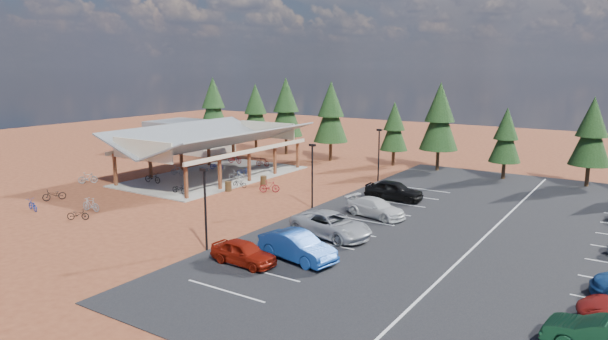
# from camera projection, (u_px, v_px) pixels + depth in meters

# --- Properties ---
(ground) EXTENTS (140.00, 140.00, 0.00)m
(ground) POSITION_uv_depth(u_px,v_px,m) (247.00, 205.00, 43.95)
(ground) COLOR brown
(ground) RESTS_ON ground
(asphalt_lot) EXTENTS (27.00, 44.00, 0.04)m
(asphalt_lot) POSITION_uv_depth(u_px,v_px,m) (489.00, 233.00, 36.45)
(asphalt_lot) COLOR black
(asphalt_lot) RESTS_ON ground
(concrete_pad) EXTENTS (10.60, 18.60, 0.10)m
(concrete_pad) POSITION_uv_depth(u_px,v_px,m) (214.00, 176.00, 55.08)
(concrete_pad) COLOR gray
(concrete_pad) RESTS_ON ground
(bike_pavilion) EXTENTS (11.65, 19.40, 4.97)m
(bike_pavilion) POSITION_uv_depth(u_px,v_px,m) (213.00, 139.00, 54.36)
(bike_pavilion) COLOR #5A2919
(bike_pavilion) RESTS_ON concrete_pad
(outbuilding) EXTENTS (11.00, 7.00, 3.90)m
(outbuilding) POSITION_uv_depth(u_px,v_px,m) (192.00, 136.00, 71.27)
(outbuilding) COLOR #ADA593
(outbuilding) RESTS_ON ground
(lamp_post_0) EXTENTS (0.50, 0.25, 5.14)m
(lamp_post_0) POSITION_uv_depth(u_px,v_px,m) (205.00, 203.00, 32.49)
(lamp_post_0) COLOR black
(lamp_post_0) RESTS_ON ground
(lamp_post_1) EXTENTS (0.50, 0.25, 5.14)m
(lamp_post_1) POSITION_uv_depth(u_px,v_px,m) (312.00, 171.00, 42.34)
(lamp_post_1) COLOR black
(lamp_post_1) RESTS_ON ground
(lamp_post_2) EXTENTS (0.50, 0.25, 5.14)m
(lamp_post_2) POSITION_uv_depth(u_px,v_px,m) (379.00, 151.00, 52.19)
(lamp_post_2) COLOR black
(lamp_post_2) RESTS_ON ground
(trash_bin_0) EXTENTS (0.60, 0.60, 0.90)m
(trash_bin_0) POSITION_uv_depth(u_px,v_px,m) (228.00, 186.00, 48.64)
(trash_bin_0) COLOR #412D17
(trash_bin_0) RESTS_ON ground
(trash_bin_1) EXTENTS (0.60, 0.60, 0.90)m
(trash_bin_1) POSITION_uv_depth(u_px,v_px,m) (264.00, 181.00, 50.96)
(trash_bin_1) COLOR #412D17
(trash_bin_1) RESTS_ON ground
(pine_0) EXTENTS (4.12, 4.12, 9.59)m
(pine_0) POSITION_uv_depth(u_px,v_px,m) (213.00, 104.00, 74.61)
(pine_0) COLOR #382314
(pine_0) RESTS_ON ground
(pine_1) EXTENTS (3.79, 3.79, 8.84)m
(pine_1) POSITION_uv_depth(u_px,v_px,m) (256.00, 110.00, 70.31)
(pine_1) COLOR #382314
(pine_1) RESTS_ON ground
(pine_2) EXTENTS (4.17, 4.17, 9.70)m
(pine_2) POSITION_uv_depth(u_px,v_px,m) (286.00, 108.00, 67.85)
(pine_2) COLOR #382314
(pine_2) RESTS_ON ground
(pine_3) EXTENTS (4.03, 4.03, 9.39)m
(pine_3) POSITION_uv_depth(u_px,v_px,m) (331.00, 112.00, 63.23)
(pine_3) COLOR #382314
(pine_3) RESTS_ON ground
(pine_4) EXTENTS (3.08, 3.08, 7.19)m
(pine_4) POSITION_uv_depth(u_px,v_px,m) (394.00, 127.00, 60.46)
(pine_4) COLOR #382314
(pine_4) RESTS_ON ground
(pine_5) EXTENTS (4.06, 4.06, 9.45)m
(pine_5) POSITION_uv_depth(u_px,v_px,m) (440.00, 117.00, 57.14)
(pine_5) COLOR #382314
(pine_5) RESTS_ON ground
(pine_6) EXTENTS (3.06, 3.06, 7.13)m
(pine_6) POSITION_uv_depth(u_px,v_px,m) (506.00, 136.00, 53.07)
(pine_6) COLOR #382314
(pine_6) RESTS_ON ground
(pine_7) EXTENTS (3.61, 3.61, 8.40)m
(pine_7) POSITION_uv_depth(u_px,v_px,m) (592.00, 132.00, 49.55)
(pine_7) COLOR #382314
(pine_7) RESTS_ON ground
(bike_0) EXTENTS (1.94, 0.79, 1.00)m
(bike_0) POSITION_uv_depth(u_px,v_px,m) (153.00, 178.00, 51.59)
(bike_0) COLOR black
(bike_0) RESTS_ON concrete_pad
(bike_1) EXTENTS (1.72, 0.66, 1.01)m
(bike_1) POSITION_uv_depth(u_px,v_px,m) (178.00, 171.00, 55.04)
(bike_1) COLOR gray
(bike_1) RESTS_ON concrete_pad
(bike_2) EXTENTS (1.69, 0.83, 0.85)m
(bike_2) POSITION_uv_depth(u_px,v_px,m) (217.00, 166.00, 58.26)
(bike_2) COLOR #16179B
(bike_2) RESTS_ON concrete_pad
(bike_3) EXTENTS (1.80, 0.72, 1.05)m
(bike_3) POSITION_uv_depth(u_px,v_px,m) (235.00, 159.00, 61.89)
(bike_3) COLOR maroon
(bike_3) RESTS_ON concrete_pad
(bike_4) EXTENTS (1.61, 0.58, 0.84)m
(bike_4) POSITION_uv_depth(u_px,v_px,m) (179.00, 189.00, 47.31)
(bike_4) COLOR black
(bike_4) RESTS_ON concrete_pad
(bike_5) EXTENTS (1.69, 0.88, 0.98)m
(bike_5) POSITION_uv_depth(u_px,v_px,m) (236.00, 175.00, 52.71)
(bike_5) COLOR gray
(bike_5) RESTS_ON concrete_pad
(bike_6) EXTENTS (1.65, 0.62, 0.86)m
(bike_6) POSITION_uv_depth(u_px,v_px,m) (243.00, 172.00, 54.92)
(bike_6) COLOR #1C3A9D
(bike_6) RESTS_ON concrete_pad
(bike_7) EXTENTS (1.63, 0.80, 0.94)m
(bike_7) POSITION_uv_depth(u_px,v_px,m) (263.00, 162.00, 60.12)
(bike_7) COLOR maroon
(bike_7) RESTS_ON concrete_pad
(bike_8) EXTENTS (1.32, 1.95, 0.97)m
(bike_8) POSITION_uv_depth(u_px,v_px,m) (54.00, 195.00, 45.32)
(bike_8) COLOR black
(bike_8) RESTS_ON ground
(bike_9) EXTENTS (1.55, 1.66, 1.07)m
(bike_9) POSITION_uv_depth(u_px,v_px,m) (88.00, 178.00, 51.82)
(bike_9) COLOR gray
(bike_9) RESTS_ON ground
(bike_10) EXTENTS (1.80, 0.95, 0.90)m
(bike_10) POSITION_uv_depth(u_px,v_px,m) (32.00, 205.00, 42.07)
(bike_10) COLOR navy
(bike_10) RESTS_ON ground
(bike_12) EXTENTS (1.65, 1.35, 0.84)m
(bike_12) POSITION_uv_depth(u_px,v_px,m) (78.00, 214.00, 39.55)
(bike_12) COLOR black
(bike_12) RESTS_ON ground
(bike_13) EXTENTS (1.83, 0.68, 1.07)m
(bike_13) POSITION_uv_depth(u_px,v_px,m) (91.00, 205.00, 41.87)
(bike_13) COLOR gray
(bike_13) RESTS_ON ground
(bike_15) EXTENTS (1.78, 1.43, 1.08)m
(bike_15) POSITION_uv_depth(u_px,v_px,m) (269.00, 186.00, 48.11)
(bike_15) COLOR maroon
(bike_15) RESTS_ON ground
(bike_16) EXTENTS (1.54, 0.57, 0.80)m
(bike_16) POSITION_uv_depth(u_px,v_px,m) (240.00, 183.00, 50.08)
(bike_16) COLOR black
(bike_16) RESTS_ON ground
(car_0) EXTENTS (4.12, 1.79, 1.38)m
(car_0) POSITION_uv_depth(u_px,v_px,m) (243.00, 252.00, 30.59)
(car_0) COLOR maroon
(car_0) RESTS_ON asphalt_lot
(car_1) EXTENTS (5.23, 2.63, 1.65)m
(car_1) POSITION_uv_depth(u_px,v_px,m) (297.00, 246.00, 31.22)
(car_1) COLOR #17449A
(car_1) RESTS_ON asphalt_lot
(car_2) EXTENTS (6.14, 3.72, 1.59)m
(car_2) POSITION_uv_depth(u_px,v_px,m) (331.00, 225.00, 35.55)
(car_2) COLOR #A5A7AD
(car_2) RESTS_ON asphalt_lot
(car_3) EXTENTS (5.05, 2.86, 1.38)m
(car_3) POSITION_uv_depth(u_px,v_px,m) (376.00, 208.00, 40.19)
(car_3) COLOR silver
(car_3) RESTS_ON asphalt_lot
(car_4) EXTENTS (4.97, 2.27, 1.65)m
(car_4) POSITION_uv_depth(u_px,v_px,m) (394.00, 190.00, 45.21)
(car_4) COLOR black
(car_4) RESTS_ON asphalt_lot
(car_5) EXTENTS (4.66, 1.98, 1.49)m
(car_5) POSITION_uv_depth(u_px,v_px,m) (606.00, 337.00, 20.94)
(car_5) COLOR #164828
(car_5) RESTS_ON asphalt_lot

